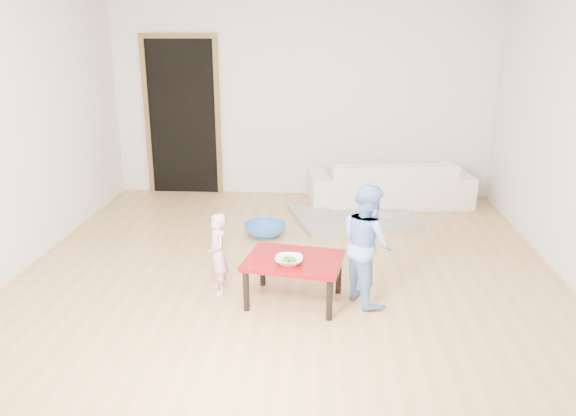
# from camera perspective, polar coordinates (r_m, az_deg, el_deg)

# --- Properties ---
(floor) EXTENTS (5.00, 5.00, 0.01)m
(floor) POSITION_cam_1_polar(r_m,az_deg,el_deg) (5.42, 0.14, -5.90)
(floor) COLOR #AC894A
(floor) RESTS_ON ground
(back_wall) EXTENTS (5.00, 0.02, 2.60)m
(back_wall) POSITION_cam_1_polar(r_m,az_deg,el_deg) (7.51, 1.43, 11.11)
(back_wall) COLOR silver
(back_wall) RESTS_ON floor
(left_wall) EXTENTS (0.02, 5.00, 2.60)m
(left_wall) POSITION_cam_1_polar(r_m,az_deg,el_deg) (5.76, -25.71, 7.30)
(left_wall) COLOR silver
(left_wall) RESTS_ON floor
(doorway) EXTENTS (1.02, 0.08, 2.11)m
(doorway) POSITION_cam_1_polar(r_m,az_deg,el_deg) (7.76, -10.63, 8.99)
(doorway) COLOR brown
(doorway) RESTS_ON back_wall
(sofa) EXTENTS (2.11, 1.04, 0.59)m
(sofa) POSITION_cam_1_polar(r_m,az_deg,el_deg) (7.29, 10.24, 2.58)
(sofa) COLOR silver
(sofa) RESTS_ON floor
(cushion) EXTENTS (0.42, 0.38, 0.11)m
(cushion) POSITION_cam_1_polar(r_m,az_deg,el_deg) (7.02, 6.95, 3.39)
(cushion) COLOR orange
(cushion) RESTS_ON sofa
(red_table) EXTENTS (0.86, 0.70, 0.39)m
(red_table) POSITION_cam_1_polar(r_m,az_deg,el_deg) (4.68, 0.61, -7.33)
(red_table) COLOR maroon
(red_table) RESTS_ON floor
(bowl) EXTENTS (0.22, 0.22, 0.05)m
(bowl) POSITION_cam_1_polar(r_m,az_deg,el_deg) (4.49, 0.10, -5.34)
(bowl) COLOR white
(bowl) RESTS_ON red_table
(broccoli) EXTENTS (0.12, 0.12, 0.06)m
(broccoli) POSITION_cam_1_polar(r_m,az_deg,el_deg) (4.49, 0.10, -5.33)
(broccoli) COLOR #2D5919
(broccoli) RESTS_ON red_table
(child_pink) EXTENTS (0.26, 0.31, 0.71)m
(child_pink) POSITION_cam_1_polar(r_m,az_deg,el_deg) (4.80, -7.16, -4.66)
(child_pink) COLOR pink
(child_pink) RESTS_ON floor
(child_blue) EXTENTS (0.57, 0.61, 1.01)m
(child_blue) POSITION_cam_1_polar(r_m,az_deg,el_deg) (4.62, 8.05, -3.63)
(child_blue) COLOR #6892F1
(child_blue) RESTS_ON floor
(basin) EXTENTS (0.46, 0.46, 0.14)m
(basin) POSITION_cam_1_polar(r_m,az_deg,el_deg) (6.16, -2.35, -2.19)
(basin) COLOR #316BBC
(basin) RESTS_ON floor
(blanket) EXTENTS (1.60, 1.46, 0.07)m
(blanket) POSITION_cam_1_polar(r_m,az_deg,el_deg) (6.74, 6.57, -0.86)
(blanket) COLOR #9F9B8C
(blanket) RESTS_ON floor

